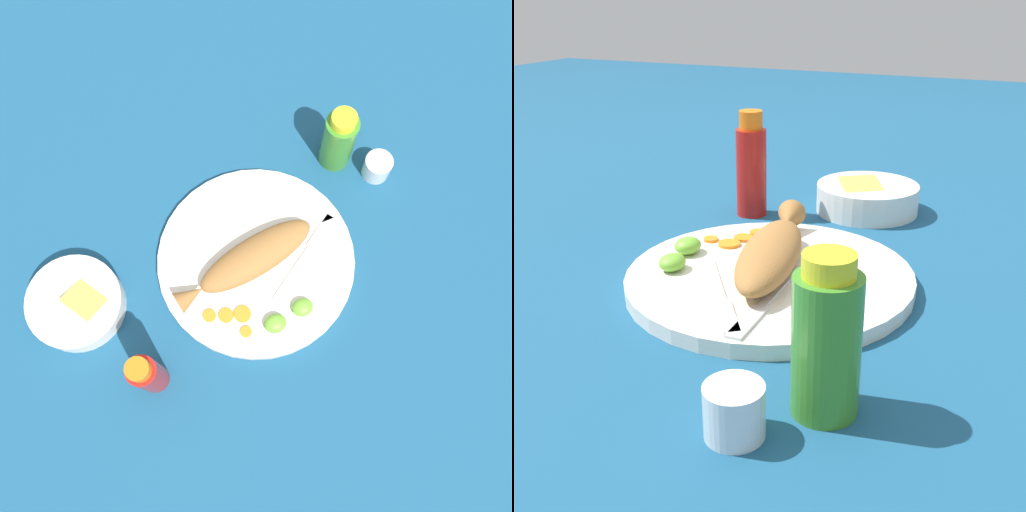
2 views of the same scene
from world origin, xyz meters
TOP-DOWN VIEW (x-y plane):
  - ground_plane at (0.00, 0.00)m, footprint 4.00×4.00m
  - main_plate at (0.00, 0.00)m, footprint 0.34×0.34m
  - fried_fish at (-0.01, -0.00)m, footprint 0.27×0.11m
  - fork_near at (0.08, 0.03)m, footprint 0.19×0.02m
  - fork_far at (0.09, -0.02)m, footprint 0.16×0.12m
  - carrot_slice_near at (-0.11, -0.07)m, footprint 0.02×0.02m
  - carrot_slice_mid at (-0.08, -0.08)m, footprint 0.03×0.03m
  - carrot_slice_far at (-0.06, -0.11)m, footprint 0.02×0.02m
  - carrot_slice_extra at (-0.05, -0.08)m, footprint 0.03×0.03m
  - lime_wedge_main at (-0.01, -0.12)m, footprint 0.04×0.03m
  - lime_wedge_side at (0.04, -0.11)m, footprint 0.04×0.03m
  - hot_sauce_bottle_red at (-0.23, -0.13)m, footprint 0.05×0.05m
  - hot_sauce_bottle_green at (0.21, 0.14)m, footprint 0.06×0.06m
  - salt_cup at (0.27, 0.09)m, footprint 0.05×0.05m
  - guacamole_bowl at (-0.31, 0.03)m, footprint 0.16×0.16m

SIDE VIEW (x-z plane):
  - ground_plane at x=0.00m, z-range 0.00..0.00m
  - main_plate at x=0.00m, z-range 0.00..0.02m
  - fork_near at x=0.08m, z-range 0.02..0.02m
  - fork_far at x=0.09m, z-range 0.02..0.02m
  - salt_cup at x=0.27m, z-range 0.00..0.04m
  - carrot_slice_near at x=-0.11m, z-range 0.02..0.02m
  - carrot_slice_mid at x=-0.08m, z-range 0.02..0.02m
  - carrot_slice_far at x=-0.06m, z-range 0.02..0.02m
  - carrot_slice_extra at x=-0.05m, z-range 0.02..0.02m
  - guacamole_bowl at x=-0.31m, z-range 0.00..0.05m
  - lime_wedge_side at x=0.04m, z-range 0.02..0.04m
  - lime_wedge_main at x=-0.01m, z-range 0.02..0.04m
  - fried_fish at x=-0.01m, z-range 0.02..0.06m
  - hot_sauce_bottle_green at x=0.21m, z-range 0.00..0.14m
  - hot_sauce_bottle_red at x=-0.23m, z-range -0.01..0.16m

